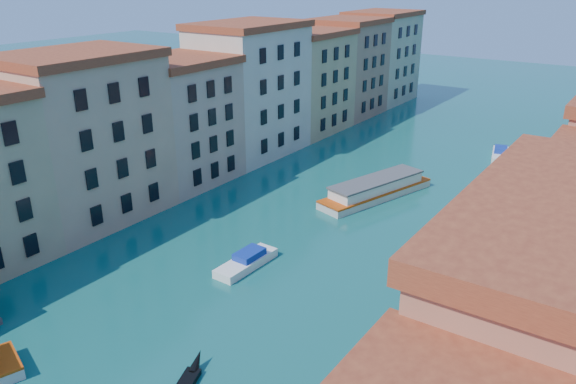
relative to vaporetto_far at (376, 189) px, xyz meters
The scene contains 6 objects.
left_bank_palazzos 27.51m from the vaporetto_far, behind, with size 12.80×128.40×21.00m.
quay 21.86m from the vaporetto_far, ahead, with size 4.00×140.00×1.00m, color gray.
vaporetto_far is the anchor object (origin of this frame).
gondola_far 11.34m from the vaporetto_far, ahead, with size 3.33×11.85×1.69m.
motorboat_mid 24.73m from the vaporetto_far, 96.02° to the right, with size 2.62×7.67×1.57m.
motorboat_far 28.55m from the vaporetto_far, 71.54° to the left, with size 4.08×7.98×1.58m.
Camera 1 is at (29.74, 0.23, 28.38)m, focal length 35.00 mm.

